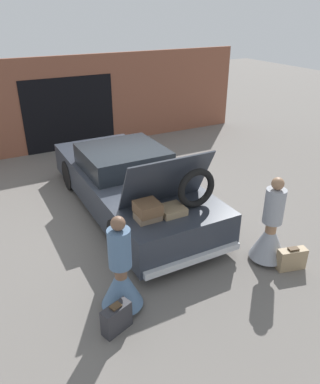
{
  "coord_description": "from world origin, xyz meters",
  "views": [
    {
      "loc": [
        -2.89,
        -6.84,
        4.07
      ],
      "look_at": [
        0.0,
        -1.42,
        1.01
      ],
      "focal_mm": 35.0,
      "sensor_mm": 36.0,
      "label": 1
    }
  ],
  "objects": [
    {
      "name": "person_left",
      "position": [
        -1.37,
        -2.79,
        0.55
      ],
      "size": [
        0.63,
        0.63,
        1.57
      ],
      "rotation": [
        0.0,
        0.0,
        -1.67
      ],
      "color": "brown",
      "rests_on": "ground_plane"
    },
    {
      "name": "suitcase_beside_left_person",
      "position": [
        -1.61,
        -3.17,
        0.21
      ],
      "size": [
        0.47,
        0.31,
        0.45
      ],
      "color": "#2D2D33",
      "rests_on": "ground_plane"
    },
    {
      "name": "garage_wall_back",
      "position": [
        0.0,
        4.55,
        1.39
      ],
      "size": [
        12.0,
        0.14,
        2.8
      ],
      "color": "brown",
      "rests_on": "ground_plane"
    },
    {
      "name": "person_right",
      "position": [
        1.37,
        -2.91,
        0.57
      ],
      "size": [
        0.64,
        0.64,
        1.6
      ],
      "rotation": [
        0.0,
        0.0,
        1.6
      ],
      "color": "#997051",
      "rests_on": "ground_plane"
    },
    {
      "name": "car",
      "position": [
        0.0,
        -0.0,
        0.61
      ],
      "size": [
        1.99,
        5.25,
        1.84
      ],
      "color": "#2D333D",
      "rests_on": "ground_plane"
    },
    {
      "name": "ground_plane",
      "position": [
        0.0,
        0.0,
        0.0
      ],
      "size": [
        40.0,
        40.0,
        0.0
      ],
      "primitive_type": "plane",
      "color": "slate"
    },
    {
      "name": "suitcase_beside_right_person",
      "position": [
        1.55,
        -3.3,
        0.2
      ],
      "size": [
        0.52,
        0.29,
        0.42
      ],
      "color": "#9E8460",
      "rests_on": "ground_plane"
    }
  ]
}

